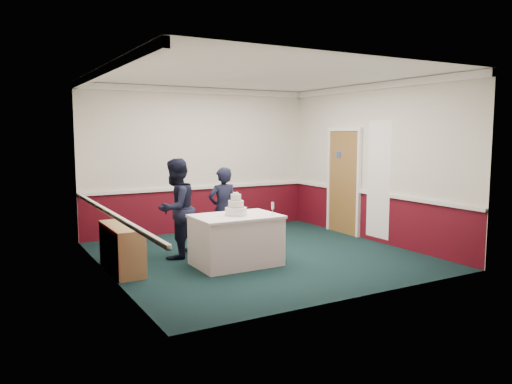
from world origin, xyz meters
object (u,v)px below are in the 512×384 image
sideboard (122,248)px  person_man (176,209)px  champagne_flute (273,206)px  cake_table (236,240)px  cake_knife (240,217)px  wedding_cake (236,208)px  person_woman (223,210)px

sideboard → person_man: (1.00, 0.38, 0.48)m
champagne_flute → person_man: size_ratio=0.12×
sideboard → cake_table: size_ratio=0.91×
cake_knife → person_man: person_man is taller
wedding_cake → cake_knife: size_ratio=1.65×
cake_knife → person_man: size_ratio=0.13×
cake_knife → person_woman: (0.23, 1.10, -0.05)m
sideboard → champagne_flute: (2.16, -0.79, 0.58)m
wedding_cake → cake_knife: bearing=-98.5°
person_man → person_woman: 0.87m
cake_table → cake_knife: (-0.03, -0.20, 0.39)m
champagne_flute → person_woman: bearing=104.1°
person_man → person_woman: (0.86, 0.01, -0.09)m
champagne_flute → person_woman: (-0.30, 1.18, -0.19)m
champagne_flute → person_woman: size_ratio=0.14×
cake_table → person_man: size_ratio=0.80×
wedding_cake → person_woman: 0.93m
cake_table → champagne_flute: (0.50, -0.28, 0.53)m
wedding_cake → champagne_flute: wedding_cake is taller
wedding_cake → person_man: bearing=126.6°
cake_table → person_woman: size_ratio=0.89×
person_woman → person_man: bearing=-0.2°
person_man → wedding_cake: bearing=92.6°
cake_table → sideboard: bearing=162.9°
sideboard → cake_knife: (1.63, -0.71, 0.44)m
cake_table → wedding_cake: bearing=90.0°
sideboard → champagne_flute: bearing=-20.1°
person_woman → cake_knife: bearing=77.0°
cake_knife → person_man: (-0.63, 1.09, 0.03)m
wedding_cake → champagne_flute: (0.50, -0.28, 0.03)m
wedding_cake → cake_knife: wedding_cake is taller
sideboard → person_man: person_man is taller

